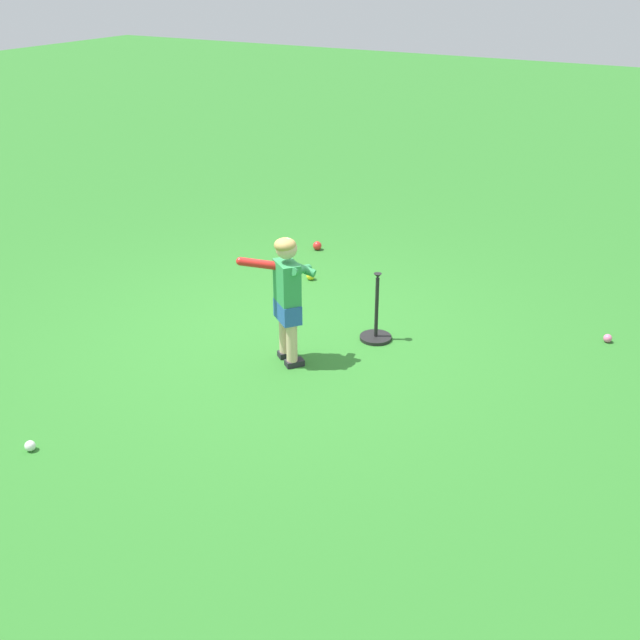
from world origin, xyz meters
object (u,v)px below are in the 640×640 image
object	(u,v)px
child_batter	(287,289)
play_ball_by_bucket	(30,446)
play_ball_near_batter	(311,276)
play_ball_far_left	(608,338)
play_ball_behind_batter	(317,246)
batting_tee	(376,328)

from	to	relation	value
child_batter	play_ball_by_bucket	xyz separation A→B (m)	(1.96, -0.85, -0.61)
play_ball_near_batter	play_ball_by_bucket	bearing A→B (deg)	-2.07
play_ball_far_left	play_ball_by_bucket	bearing A→B (deg)	-40.50
child_batter	play_ball_near_batter	xyz separation A→B (m)	(-1.62, -0.73, -0.61)
child_batter	play_ball_far_left	xyz separation A→B (m)	(-1.67, 2.24, -0.61)
play_ball_by_bucket	play_ball_behind_batter	bearing A→B (deg)	-176.69
play_ball_far_left	play_ball_behind_batter	distance (m)	3.43
play_ball_by_bucket	batting_tee	world-z (taller)	batting_tee
play_ball_by_bucket	play_ball_near_batter	distance (m)	3.58
play_ball_far_left	play_ball_behind_batter	size ratio (longest dim) A/B	0.75
play_ball_by_bucket	play_ball_near_batter	bearing A→B (deg)	177.93
child_batter	play_ball_far_left	bearing A→B (deg)	126.64
child_batter	play_ball_by_bucket	bearing A→B (deg)	-23.60
child_batter	play_ball_near_batter	bearing A→B (deg)	-155.89
play_ball_far_left	batting_tee	world-z (taller)	batting_tee
play_ball_far_left	batting_tee	bearing A→B (deg)	-62.13
play_ball_by_bucket	batting_tee	xyz separation A→B (m)	(-2.68, 1.31, 0.07)
play_ball_by_bucket	play_ball_near_batter	xyz separation A→B (m)	(-3.58, 0.13, 0.01)
play_ball_by_bucket	play_ball_behind_batter	world-z (taller)	play_ball_behind_batter
child_batter	batting_tee	xyz separation A→B (m)	(-0.72, 0.46, -0.55)
play_ball_far_left	batting_tee	size ratio (longest dim) A/B	0.12
play_ball_by_bucket	play_ball_behind_batter	size ratio (longest dim) A/B	0.75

